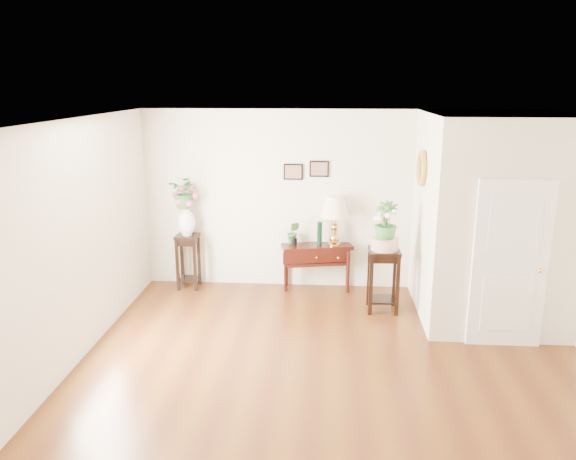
# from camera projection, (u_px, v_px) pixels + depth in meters

# --- Properties ---
(floor) EXTENTS (6.00, 5.50, 0.02)m
(floor) POSITION_uv_depth(u_px,v_px,m) (334.00, 369.00, 6.44)
(floor) COLOR #593110
(floor) RESTS_ON ground
(ceiling) EXTENTS (6.00, 5.50, 0.02)m
(ceiling) POSITION_uv_depth(u_px,v_px,m) (340.00, 122.00, 5.72)
(ceiling) COLOR white
(ceiling) RESTS_ON ground
(wall_back) EXTENTS (6.00, 0.02, 2.80)m
(wall_back) POSITION_uv_depth(u_px,v_px,m) (335.00, 201.00, 8.73)
(wall_back) COLOR beige
(wall_back) RESTS_ON ground
(wall_front) EXTENTS (6.00, 0.02, 2.80)m
(wall_front) POSITION_uv_depth(u_px,v_px,m) (343.00, 384.00, 3.43)
(wall_front) COLOR beige
(wall_front) RESTS_ON ground
(wall_left) EXTENTS (0.02, 5.50, 2.80)m
(wall_left) POSITION_uv_depth(u_px,v_px,m) (69.00, 247.00, 6.29)
(wall_left) COLOR beige
(wall_left) RESTS_ON ground
(partition) EXTENTS (1.80, 1.95, 2.80)m
(partition) POSITION_uv_depth(u_px,v_px,m) (490.00, 218.00, 7.65)
(partition) COLOR beige
(partition) RESTS_ON floor
(door) EXTENTS (0.90, 0.05, 2.10)m
(door) POSITION_uv_depth(u_px,v_px,m) (510.00, 265.00, 6.77)
(door) COLOR white
(door) RESTS_ON floor
(art_print_left) EXTENTS (0.30, 0.02, 0.25)m
(art_print_left) POSITION_uv_depth(u_px,v_px,m) (293.00, 172.00, 8.64)
(art_print_left) COLOR black
(art_print_left) RESTS_ON wall_back
(art_print_right) EXTENTS (0.30, 0.02, 0.25)m
(art_print_right) POSITION_uv_depth(u_px,v_px,m) (319.00, 169.00, 8.60)
(art_print_right) COLOR black
(art_print_right) RESTS_ON wall_back
(wall_ornament) EXTENTS (0.07, 0.51, 0.51)m
(wall_ornament) POSITION_uv_depth(u_px,v_px,m) (421.00, 168.00, 7.67)
(wall_ornament) COLOR #B18B35
(wall_ornament) RESTS_ON partition
(console_table) EXTENTS (1.15, 0.59, 0.73)m
(console_table) POSITION_uv_depth(u_px,v_px,m) (317.00, 267.00, 8.84)
(console_table) COLOR black
(console_table) RESTS_ON floor
(table_lamp) EXTENTS (0.45, 0.45, 0.78)m
(table_lamp) POSITION_uv_depth(u_px,v_px,m) (335.00, 223.00, 8.64)
(table_lamp) COLOR #DDA554
(table_lamp) RESTS_ON console_table
(green_vase) EXTENTS (0.09, 0.09, 0.37)m
(green_vase) POSITION_uv_depth(u_px,v_px,m) (320.00, 234.00, 8.70)
(green_vase) COLOR black
(green_vase) RESTS_ON console_table
(potted_plant) EXTENTS (0.21, 0.17, 0.35)m
(potted_plant) POSITION_uv_depth(u_px,v_px,m) (293.00, 234.00, 8.73)
(potted_plant) COLOR #346730
(potted_plant) RESTS_ON console_table
(plant_stand_a) EXTENTS (0.35, 0.35, 0.87)m
(plant_stand_a) POSITION_uv_depth(u_px,v_px,m) (188.00, 261.00, 8.90)
(plant_stand_a) COLOR black
(plant_stand_a) RESTS_ON floor
(porcelain_vase) EXTENTS (0.28, 0.28, 0.48)m
(porcelain_vase) POSITION_uv_depth(u_px,v_px,m) (186.00, 221.00, 8.73)
(porcelain_vase) COLOR white
(porcelain_vase) RESTS_ON plant_stand_a
(lily_arrangement) EXTENTS (0.59, 0.55, 0.52)m
(lily_arrangement) POSITION_uv_depth(u_px,v_px,m) (185.00, 193.00, 8.62)
(lily_arrangement) COLOR #346730
(lily_arrangement) RESTS_ON porcelain_vase
(plant_stand_b) EXTENTS (0.44, 0.44, 0.91)m
(plant_stand_b) POSITION_uv_depth(u_px,v_px,m) (383.00, 280.00, 8.00)
(plant_stand_b) COLOR black
(plant_stand_b) RESTS_ON floor
(ceramic_bowl) EXTENTS (0.47, 0.47, 0.17)m
(ceramic_bowl) POSITION_uv_depth(u_px,v_px,m) (385.00, 244.00, 7.86)
(ceramic_bowl) COLOR beige
(ceramic_bowl) RESTS_ON plant_stand_b
(narcissus) EXTENTS (0.38, 0.38, 0.57)m
(narcissus) POSITION_uv_depth(u_px,v_px,m) (386.00, 222.00, 7.78)
(narcissus) COLOR #346730
(narcissus) RESTS_ON ceramic_bowl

